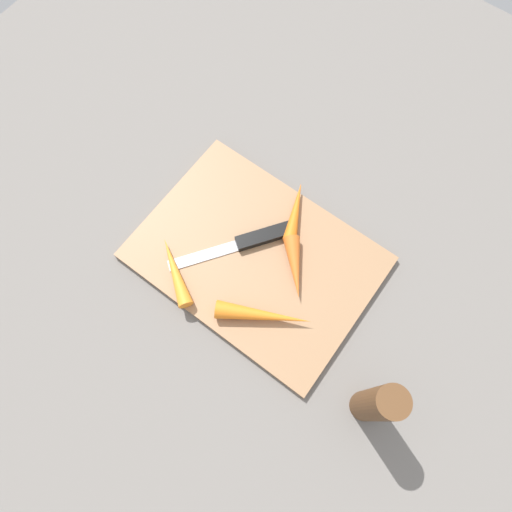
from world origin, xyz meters
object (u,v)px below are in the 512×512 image
object	(u,v)px
knife	(256,239)
pepper_grinder	(377,404)
carrot_longest	(263,315)
carrot_shortest	(295,267)
cutting_board	(256,257)
carrot_short	(295,211)
carrot_long	(175,271)

from	to	relation	value
knife	pepper_grinder	distance (m)	0.30
carrot_longest	pepper_grinder	size ratio (longest dim) A/B	0.90
carrot_shortest	knife	bearing A→B (deg)	-135.07
pepper_grinder	knife	bearing A→B (deg)	158.10
cutting_board	carrot_short	world-z (taller)	carrot_short
carrot_shortest	pepper_grinder	size ratio (longest dim) A/B	0.62
carrot_short	carrot_long	xyz separation A→B (m)	(-0.09, -0.19, 0.00)
carrot_shortest	carrot_long	bearing A→B (deg)	-93.20
knife	carrot_short	world-z (taller)	carrot_short
cutting_board	knife	world-z (taller)	knife
cutting_board	carrot_long	distance (m)	0.13
knife	carrot_long	bearing A→B (deg)	6.28
pepper_grinder	carrot_long	bearing A→B (deg)	-178.53
carrot_shortest	carrot_longest	bearing A→B (deg)	-38.35
carrot_short	carrot_shortest	distance (m)	0.09
carrot_short	carrot_shortest	bearing A→B (deg)	-170.05
cutting_board	pepper_grinder	distance (m)	0.28
knife	pepper_grinder	xyz separation A→B (m)	(0.27, -0.11, 0.06)
cutting_board	carrot_long	xyz separation A→B (m)	(-0.08, -0.10, 0.02)
pepper_grinder	carrot_shortest	bearing A→B (deg)	151.77
carrot_shortest	pepper_grinder	world-z (taller)	pepper_grinder
carrot_long	carrot_shortest	distance (m)	0.18
carrot_longest	carrot_shortest	distance (m)	0.09
cutting_board	knife	bearing A→B (deg)	126.34
cutting_board	carrot_shortest	distance (m)	0.07
knife	carrot_shortest	distance (m)	0.08
carrot_longest	pepper_grinder	bearing A→B (deg)	-33.69
carrot_long	carrot_shortest	bearing A→B (deg)	-108.51
knife	carrot_shortest	bearing A→B (deg)	121.96
knife	carrot_longest	bearing A→B (deg)	76.81
carrot_longest	carrot_short	world-z (taller)	carrot_longest
carrot_longest	pepper_grinder	distance (m)	0.20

